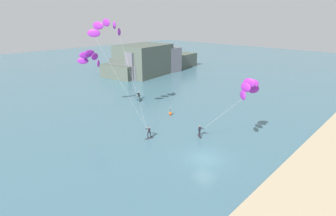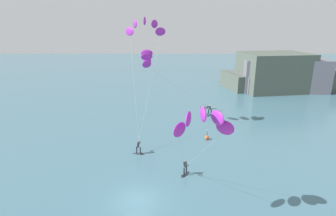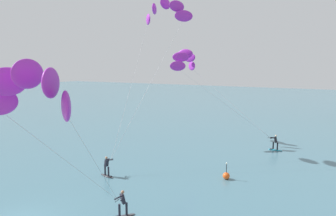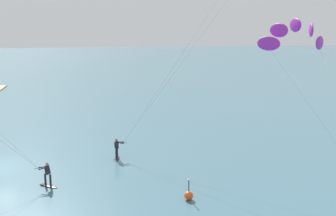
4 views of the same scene
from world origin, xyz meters
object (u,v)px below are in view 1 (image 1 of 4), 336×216
at_px(kitesurfer_nearshore, 108,32).
at_px(marker_buoy, 170,113).
at_px(kitesurfer_mid_water, 246,90).
at_px(kitesurfer_far_out, 92,60).

height_order(kitesurfer_nearshore, marker_buoy, kitesurfer_nearshore).
distance_m(kitesurfer_mid_water, kitesurfer_far_out, 25.48).
xyz_separation_m(kitesurfer_far_out, marker_buoy, (8.17, -9.96, -9.02)).
bearing_deg(kitesurfer_nearshore, kitesurfer_far_out, 87.76).
xyz_separation_m(kitesurfer_nearshore, kitesurfer_mid_water, (5.64, -19.38, -6.16)).
height_order(kitesurfer_mid_water, kitesurfer_far_out, kitesurfer_far_out).
bearing_deg(kitesurfer_nearshore, kitesurfer_mid_water, -73.77).
bearing_deg(kitesurfer_far_out, kitesurfer_nearshore, -92.24).
bearing_deg(kitesurfer_mid_water, marker_buoy, 79.55).
bearing_deg(kitesurfer_far_out, kitesurfer_mid_water, -77.67).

